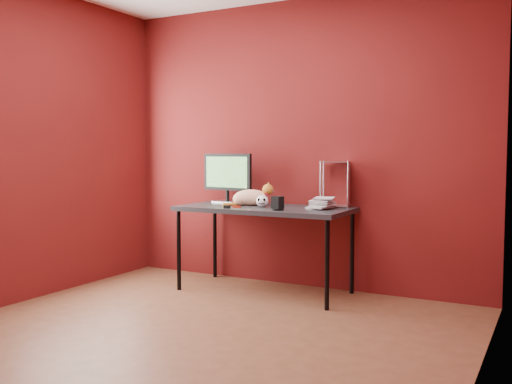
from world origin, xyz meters
The scene contains 11 objects.
room centered at (0.00, 0.00, 1.45)m, with size 3.52×3.52×2.61m.
desk centered at (-0.15, 1.37, 0.70)m, with size 1.50×0.70×0.75m.
monitor centered at (-0.62, 1.53, 1.01)m, with size 0.53×0.20×0.46m.
cat centered at (-0.31, 1.42, 0.82)m, with size 0.39×0.32×0.21m.
skull_mug centered at (-0.15, 1.32, 0.80)m, with size 0.11×0.11×0.10m.
speaker centered at (0.09, 1.15, 0.80)m, with size 0.10×0.10×0.12m.
book_stack centered at (0.28, 1.44, 1.30)m, with size 0.21×0.25×1.10m.
wire_rack centered at (0.40, 1.64, 0.95)m, with size 0.27×0.24×0.40m.
pocket_knife centered at (-0.32, 1.19, 0.76)m, with size 0.08×0.02×0.02m, color #991B0B.
black_gadget centered at (-0.36, 1.09, 0.76)m, with size 0.05×0.03×0.02m, color black.
washer centered at (-0.13, 1.08, 0.75)m, with size 0.04×0.04×0.00m, color #B2B3B7.
Camera 1 is at (2.11, -3.03, 1.22)m, focal length 40.00 mm.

